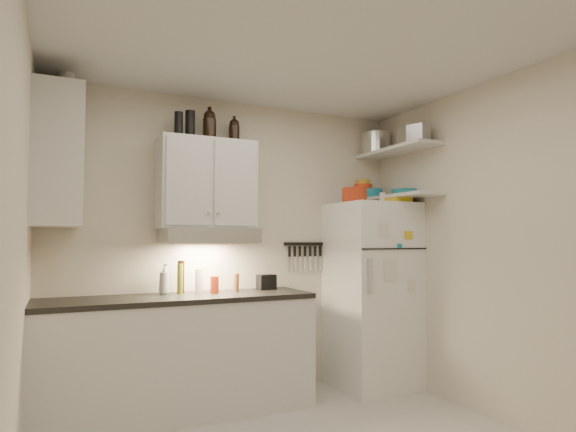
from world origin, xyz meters
name	(u,v)px	position (x,y,z in m)	size (l,w,h in m)	color
ceiling	(314,40)	(0.00, 0.00, 2.61)	(3.20, 3.00, 0.02)	silver
back_wall	(233,246)	(0.00, 1.51, 1.30)	(3.20, 0.02, 2.60)	beige
left_wall	(12,252)	(-1.61, 0.00, 1.30)	(0.02, 3.00, 2.60)	beige
right_wall	(501,247)	(1.61, 0.00, 1.30)	(0.02, 3.00, 2.60)	beige
base_cabinet	(179,358)	(-0.55, 1.20, 0.44)	(2.10, 0.60, 0.88)	silver
countertop	(179,298)	(-0.55, 1.20, 0.90)	(2.10, 0.62, 0.04)	black
upper_cabinet	(207,184)	(-0.30, 1.33, 1.83)	(0.80, 0.33, 0.75)	silver
side_cabinet	(58,157)	(-1.44, 1.20, 1.95)	(0.33, 0.55, 1.00)	silver
range_hood	(209,236)	(-0.30, 1.27, 1.39)	(0.76, 0.46, 0.12)	silver
fridge	(372,294)	(1.25, 1.16, 0.85)	(0.70, 0.68, 1.70)	white
shelf_hi	(397,151)	(1.45, 1.02, 2.20)	(0.30, 0.95, 0.03)	silver
shelf_lo	(397,197)	(1.45, 1.02, 1.76)	(0.30, 0.95, 0.03)	silver
knife_strip	(304,244)	(0.70, 1.49, 1.32)	(0.42, 0.02, 0.03)	black
dutch_oven	(354,195)	(1.03, 1.11, 1.77)	(0.23, 0.23, 0.13)	#AA2F13
book_stack	(397,199)	(1.40, 0.97, 1.74)	(0.18, 0.23, 0.08)	yellow
spice_jar	(383,198)	(1.30, 1.06, 1.75)	(0.06, 0.06, 0.10)	silver
stock_pot	(376,144)	(1.45, 1.36, 2.32)	(0.30, 0.30, 0.21)	silver
tin_a	(411,137)	(1.51, 0.88, 2.31)	(0.19, 0.17, 0.19)	#AAAAAD
tin_b	(418,134)	(1.44, 0.71, 2.29)	(0.16, 0.16, 0.16)	#AAAAAD
bowl_teal	(371,194)	(1.40, 1.37, 1.82)	(0.22, 0.22, 0.09)	teal
bowl_orange	(363,187)	(1.35, 1.44, 1.89)	(0.18, 0.18, 0.05)	#E53F15
bowl_yellow	(363,182)	(1.35, 1.44, 1.94)	(0.14, 0.14, 0.04)	gold
plates	(404,192)	(1.52, 1.01, 1.80)	(0.24, 0.24, 0.06)	teal
growler_a	(209,125)	(-0.28, 1.35, 2.33)	(0.11, 0.11, 0.27)	black
growler_b	(234,131)	(-0.04, 1.38, 2.31)	(0.10, 0.10, 0.23)	black
thermos_a	(190,124)	(-0.45, 1.32, 2.31)	(0.08, 0.08, 0.23)	black
thermos_b	(179,124)	(-0.55, 1.29, 2.30)	(0.07, 0.07, 0.20)	black
side_jar	(67,83)	(-1.39, 1.31, 2.53)	(0.12, 0.12, 0.16)	silver
soap_bottle	(165,277)	(-0.64, 1.33, 1.06)	(0.11, 0.11, 0.27)	silver
pepper_mill	(236,283)	(-0.06, 1.27, 1.00)	(0.05, 0.05, 0.15)	brown
oil_bottle	(180,279)	(-0.52, 1.31, 1.04)	(0.05, 0.05, 0.25)	#5C6318
vinegar_bottle	(181,277)	(-0.50, 1.36, 1.05)	(0.06, 0.06, 0.27)	black
clear_bottle	(199,281)	(-0.36, 1.33, 1.02)	(0.07, 0.07, 0.20)	silver
red_jar	(215,285)	(-0.25, 1.25, 0.99)	(0.07, 0.07, 0.14)	#AA2F13
caddy	(266,282)	(0.25, 1.34, 0.99)	(0.15, 0.11, 0.13)	black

